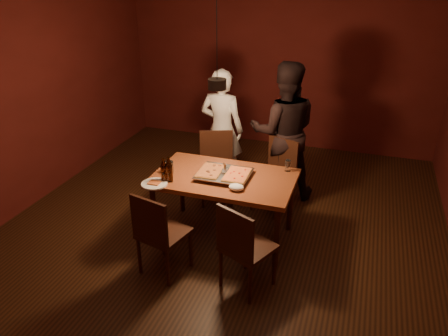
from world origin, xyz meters
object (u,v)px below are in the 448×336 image
(beer_bottle_a, at_px, (164,170))
(dining_table, at_px, (224,183))
(chair_far_right, at_px, (277,168))
(chair_near_right, at_px, (242,242))
(chair_near_left, at_px, (158,228))
(pizza_tray, at_px, (224,175))
(diner_dark, at_px, (284,131))
(chair_far_left, at_px, (217,160))
(diner_white, at_px, (222,129))
(plate_slice, at_px, (154,184))
(pendant_lamp, at_px, (217,83))
(beer_bottle_b, at_px, (169,169))

(beer_bottle_a, bearing_deg, dining_table, 28.41)
(chair_far_right, relative_size, chair_near_right, 0.99)
(chair_near_right, bearing_deg, chair_near_left, -152.59)
(pizza_tray, height_order, diner_dark, diner_dark)
(chair_far_left, bearing_deg, diner_white, -101.98)
(pizza_tray, bearing_deg, chair_far_left, 109.83)
(chair_far_right, distance_m, diner_white, 0.97)
(diner_white, bearing_deg, diner_dark, -178.01)
(plate_slice, height_order, pendant_lamp, pendant_lamp)
(chair_near_right, height_order, beer_bottle_b, beer_bottle_b)
(dining_table, bearing_deg, beer_bottle_a, -151.59)
(plate_slice, bearing_deg, chair_far_right, 50.34)
(chair_far_right, bearing_deg, diner_dark, -64.50)
(chair_far_right, relative_size, pizza_tray, 1.00)
(beer_bottle_b, xyz_separation_m, plate_slice, (-0.12, -0.12, -0.13))
(chair_near_left, relative_size, beer_bottle_b, 1.86)
(chair_near_left, relative_size, pizza_tray, 0.93)
(beer_bottle_a, relative_size, beer_bottle_b, 0.94)
(chair_far_right, xyz_separation_m, plate_slice, (-1.03, -1.24, 0.22))
(chair_near_left, bearing_deg, diner_white, 105.55)
(chair_far_left, distance_m, pendant_lamp, 1.53)
(diner_dark, distance_m, pendant_lamp, 1.57)
(dining_table, bearing_deg, diner_white, 109.85)
(chair_far_left, height_order, chair_near_right, same)
(chair_far_right, bearing_deg, chair_near_left, 87.28)
(diner_dark, bearing_deg, chair_near_right, 76.20)
(chair_near_left, height_order, pendant_lamp, pendant_lamp)
(diner_dark, bearing_deg, diner_white, -16.21)
(plate_slice, relative_size, diner_white, 0.17)
(chair_near_right, bearing_deg, beer_bottle_b, 176.18)
(chair_near_left, xyz_separation_m, pendant_lamp, (0.32, 0.81, 1.22))
(pizza_tray, distance_m, diner_dark, 1.27)
(dining_table, relative_size, pendant_lamp, 1.36)
(plate_slice, bearing_deg, diner_white, 83.57)
(chair_far_left, distance_m, chair_near_right, 1.82)
(beer_bottle_a, bearing_deg, chair_far_right, 49.68)
(chair_near_left, distance_m, beer_bottle_b, 0.66)
(beer_bottle_b, relative_size, pendant_lamp, 0.25)
(beer_bottle_b, distance_m, plate_slice, 0.21)
(chair_far_right, bearing_deg, beer_bottle_a, 72.34)
(chair_near_left, bearing_deg, beer_bottle_a, 121.63)
(chair_far_left, relative_size, chair_far_right, 0.99)
(beer_bottle_a, xyz_separation_m, pendant_lamp, (0.49, 0.27, 0.88))
(chair_near_right, xyz_separation_m, pendant_lamp, (-0.50, 0.77, 1.22))
(beer_bottle_b, bearing_deg, pendant_lamp, 30.14)
(pendant_lamp, bearing_deg, plate_slice, -146.00)
(diner_dark, bearing_deg, pendant_lamp, 54.48)
(pendant_lamp, bearing_deg, chair_far_right, 61.45)
(plate_slice, bearing_deg, beer_bottle_a, 58.34)
(beer_bottle_b, bearing_deg, chair_near_left, -77.94)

